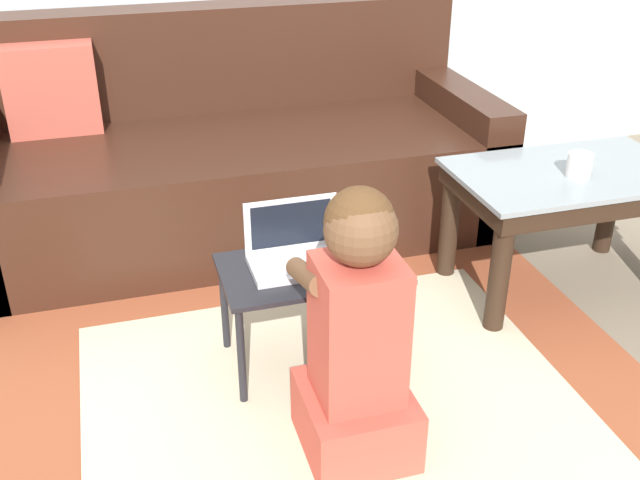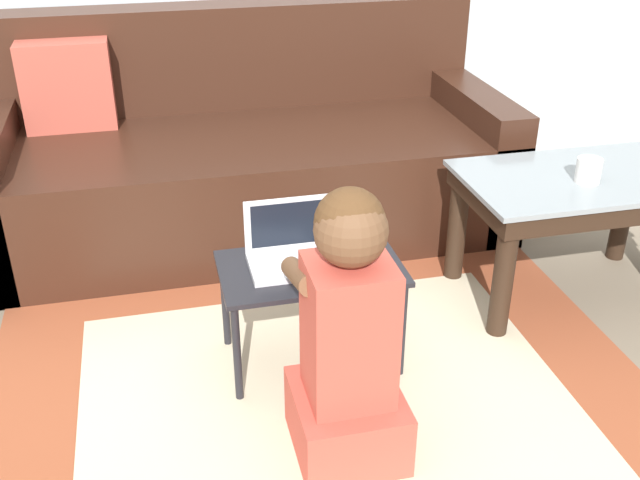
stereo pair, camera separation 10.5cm
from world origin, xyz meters
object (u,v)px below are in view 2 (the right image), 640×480
object	(u,v)px
laptop	(296,254)
laptop_desk	(311,279)
couch	(243,157)
person_seated	(348,342)
coffee_table	(576,198)
cup_on_table	(589,170)
computer_mouse	(364,253)

from	to	relation	value
laptop	laptop_desk	bearing A→B (deg)	-32.64
couch	person_seated	distance (m)	1.49
coffee_table	person_seated	xyz separation A→B (m)	(-1.00, -0.61, -0.03)
laptop	person_seated	bearing A→B (deg)	-84.19
cup_on_table	couch	bearing A→B (deg)	138.45
coffee_table	cup_on_table	world-z (taller)	cup_on_table
coffee_table	person_seated	distance (m)	1.17
coffee_table	computer_mouse	bearing A→B (deg)	-167.77
laptop_desk	person_seated	distance (m)	0.42
laptop	cup_on_table	xyz separation A→B (m)	(1.04, 0.11, 0.13)
couch	laptop	world-z (taller)	couch
couch	laptop_desk	world-z (taller)	couch
coffee_table	computer_mouse	size ratio (longest dim) A/B	7.41
laptop	computer_mouse	bearing A→B (deg)	-3.82
laptop	couch	bearing A→B (deg)	90.91
coffee_table	couch	bearing A→B (deg)	140.37
laptop_desk	couch	bearing A→B (deg)	93.00
couch	cup_on_table	xyz separation A→B (m)	(1.06, -0.94, 0.21)
couch	laptop	bearing A→B (deg)	-89.09
coffee_table	laptop	bearing A→B (deg)	-170.97
laptop	computer_mouse	world-z (taller)	laptop
laptop	person_seated	xyz separation A→B (m)	(0.04, -0.44, -0.03)
person_seated	cup_on_table	distance (m)	1.15
laptop	computer_mouse	xyz separation A→B (m)	(0.21, -0.01, -0.02)
computer_mouse	laptop_desk	bearing A→B (deg)	-176.38
couch	laptop_desk	xyz separation A→B (m)	(0.06, -1.07, 0.01)
couch	coffee_table	xyz separation A→B (m)	(1.06, -0.88, 0.09)
laptop	person_seated	distance (m)	0.44
laptop_desk	person_seated	world-z (taller)	person_seated
coffee_table	laptop	xyz separation A→B (m)	(-1.05, -0.17, -0.00)
couch	laptop_desk	bearing A→B (deg)	-87.00
couch	laptop_desk	distance (m)	1.08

